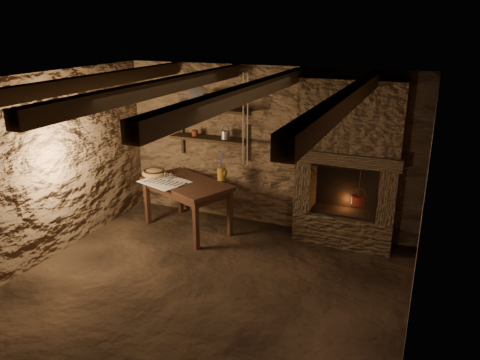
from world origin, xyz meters
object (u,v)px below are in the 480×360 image
at_px(wooden_bowl, 154,173).
at_px(red_pot, 358,200).
at_px(stoneware_jug, 222,168).
at_px(work_table, 187,204).
at_px(iron_stockpot, 212,102).

bearing_deg(wooden_bowl, red_pot, 6.78).
xyz_separation_m(stoneware_jug, red_pot, (1.98, 0.13, -0.25)).
relative_size(work_table, red_pot, 2.81).
xyz_separation_m(iron_stockpot, red_pot, (2.24, -0.12, -1.17)).
distance_m(stoneware_jug, red_pot, 2.00).
bearing_deg(iron_stockpot, wooden_bowl, -147.68).
height_order(stoneware_jug, wooden_bowl, stoneware_jug).
bearing_deg(stoneware_jug, red_pot, 13.43).
bearing_deg(work_table, red_pot, 33.17).
height_order(work_table, red_pot, red_pot).
bearing_deg(iron_stockpot, work_table, -108.14).
relative_size(stoneware_jug, wooden_bowl, 1.17).
bearing_deg(work_table, iron_stockpot, 95.43).
bearing_deg(work_table, stoneware_jug, 56.10).
distance_m(wooden_bowl, red_pot, 3.02).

